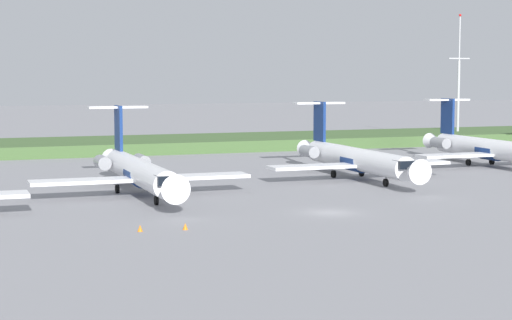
{
  "coord_description": "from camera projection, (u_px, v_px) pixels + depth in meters",
  "views": [
    {
      "loc": [
        -33.66,
        -73.48,
        12.81
      ],
      "look_at": [
        0.0,
        19.99,
        3.0
      ],
      "focal_mm": 62.4,
      "sensor_mm": 36.0,
      "label": 1
    }
  ],
  "objects": [
    {
      "name": "ground_plane",
      "position": [
        229.0,
        177.0,
        109.5
      ],
      "size": [
        500.0,
        500.0,
        0.0
      ],
      "primitive_type": "plane",
      "color": "gray"
    },
    {
      "name": "grass_berm",
      "position": [
        153.0,
        144.0,
        147.32
      ],
      "size": [
        320.0,
        20.0,
        1.85
      ],
      "primitive_type": "cube",
      "color": "#426033",
      "rests_on": "ground"
    },
    {
      "name": "regional_jet_third",
      "position": [
        138.0,
        171.0,
        93.32
      ],
      "size": [
        22.81,
        31.0,
        9.0
      ],
      "color": "white",
      "rests_on": "ground"
    },
    {
      "name": "regional_jet_fourth",
      "position": [
        354.0,
        158.0,
        107.22
      ],
      "size": [
        22.81,
        31.0,
        9.0
      ],
      "color": "white",
      "rests_on": "ground"
    },
    {
      "name": "regional_jet_fifth",
      "position": [
        488.0,
        148.0,
        121.31
      ],
      "size": [
        22.81,
        31.0,
        9.0
      ],
      "color": "white",
      "rests_on": "ground"
    },
    {
      "name": "antenna_mast",
      "position": [
        458.0,
        89.0,
        165.09
      ],
      "size": [
        4.4,
        0.5,
        23.56
      ],
      "color": "#B2B2B7",
      "rests_on": "ground"
    },
    {
      "name": "safety_cone_front_marker",
      "position": [
        140.0,
        228.0,
        71.74
      ],
      "size": [
        0.44,
        0.44,
        0.55
      ],
      "primitive_type": "cone",
      "color": "orange",
      "rests_on": "ground"
    },
    {
      "name": "safety_cone_mid_marker",
      "position": [
        185.0,
        226.0,
        72.59
      ],
      "size": [
        0.44,
        0.44,
        0.55
      ],
      "primitive_type": "cone",
      "color": "orange",
      "rests_on": "ground"
    }
  ]
}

